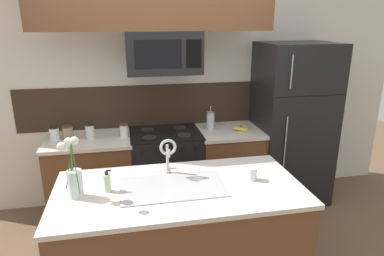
{
  "coord_description": "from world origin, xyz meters",
  "views": [
    {
      "loc": [
        -0.41,
        -2.6,
        2.09
      ],
      "look_at": [
        0.17,
        0.27,
        1.16
      ],
      "focal_mm": 32.0,
      "sensor_mm": 36.0,
      "label": 1
    }
  ],
  "objects": [
    {
      "name": "back_counter_right",
      "position": [
        0.72,
        0.9,
        0.46
      ],
      "size": [
        0.72,
        0.65,
        0.91
      ],
      "color": "brown",
      "rests_on": "ground"
    },
    {
      "name": "stove_range",
      "position": [
        0.0,
        0.9,
        0.46
      ],
      "size": [
        0.76,
        0.64,
        0.93
      ],
      "color": "black",
      "rests_on": "ground"
    },
    {
      "name": "rear_partition",
      "position": [
        0.3,
        1.28,
        1.3
      ],
      "size": [
        5.2,
        0.1,
        2.6
      ],
      "primitive_type": "cube",
      "color": "silver",
      "rests_on": "ground"
    },
    {
      "name": "storage_jar_short",
      "position": [
        -0.78,
        0.89,
        0.99
      ],
      "size": [
        0.09,
        0.09,
        0.16
      ],
      "color": "silver",
      "rests_on": "back_counter_left"
    },
    {
      "name": "dish_soap_bottle",
      "position": [
        -0.57,
        -0.31,
        0.98
      ],
      "size": [
        0.06,
        0.05,
        0.16
      ],
      "color": "beige",
      "rests_on": "island_counter"
    },
    {
      "name": "storage_jar_tall",
      "position": [
        -1.13,
        0.92,
        0.98
      ],
      "size": [
        0.1,
        0.1,
        0.14
      ],
      "color": "silver",
      "rests_on": "back_counter_left"
    },
    {
      "name": "microwave",
      "position": [
        0.0,
        0.88,
        1.78
      ],
      "size": [
        0.74,
        0.4,
        0.42
      ],
      "color": "black"
    },
    {
      "name": "spare_glass",
      "position": [
        0.52,
        -0.34,
        0.96
      ],
      "size": [
        0.07,
        0.07,
        0.1
      ],
      "color": "silver",
      "rests_on": "island_counter"
    },
    {
      "name": "kitchen_sink",
      "position": [
        -0.1,
        -0.35,
        0.84
      ],
      "size": [
        0.76,
        0.44,
        0.16
      ],
      "color": "#ADAFB5",
      "rests_on": "island_counter"
    },
    {
      "name": "splash_band",
      "position": [
        0.0,
        1.22,
        1.15
      ],
      "size": [
        3.16,
        0.01,
        0.48
      ],
      "primitive_type": "cube",
      "color": "#332319",
      "rests_on": "rear_partition"
    },
    {
      "name": "island_counter",
      "position": [
        -0.05,
        -0.35,
        0.46
      ],
      "size": [
        1.82,
        0.9,
        0.91
      ],
      "color": "brown",
      "rests_on": "ground"
    },
    {
      "name": "storage_jar_squat",
      "position": [
        -0.44,
        0.88,
        0.98
      ],
      "size": [
        0.09,
        0.09,
        0.14
      ],
      "color": "silver",
      "rests_on": "back_counter_left"
    },
    {
      "name": "back_counter_left",
      "position": [
        -0.81,
        0.9,
        0.46
      ],
      "size": [
        0.88,
        0.65,
        0.91
      ],
      "color": "brown",
      "rests_on": "ground"
    },
    {
      "name": "storage_jar_medium",
      "position": [
        -1.01,
        0.93,
        0.98
      ],
      "size": [
        0.11,
        0.11,
        0.14
      ],
      "color": "#997F5B",
      "rests_on": "back_counter_left"
    },
    {
      "name": "french_press",
      "position": [
        0.52,
        0.96,
        1.01
      ],
      "size": [
        0.09,
        0.09,
        0.27
      ],
      "color": "silver",
      "rests_on": "back_counter_right"
    },
    {
      "name": "flower_vase",
      "position": [
        -0.78,
        -0.36,
        1.08
      ],
      "size": [
        0.16,
        0.18,
        0.48
      ],
      "color": "silver",
      "rests_on": "island_counter"
    },
    {
      "name": "sink_faucet",
      "position": [
        -0.1,
        -0.13,
        1.11
      ],
      "size": [
        0.14,
        0.14,
        0.31
      ],
      "color": "#B7BABF",
      "rests_on": "island_counter"
    },
    {
      "name": "banana_bunch",
      "position": [
        0.84,
        0.84,
        0.93
      ],
      "size": [
        0.19,
        0.12,
        0.07
      ],
      "color": "yellow",
      "rests_on": "back_counter_right"
    },
    {
      "name": "refrigerator",
      "position": [
        1.48,
        0.92,
        0.93
      ],
      "size": [
        0.83,
        0.74,
        1.86
      ],
      "color": "black",
      "rests_on": "ground"
    }
  ]
}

